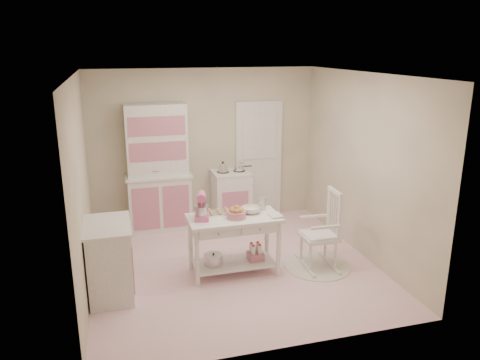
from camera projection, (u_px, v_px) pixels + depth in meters
name	position (u px, v px, depth m)	size (l,w,h in m)	color
room_shell	(233.00, 150.00, 6.02)	(3.84, 3.84, 2.62)	pink
door	(259.00, 160.00, 8.17)	(0.82, 0.05, 2.04)	white
hutch	(158.00, 168.00, 7.52)	(1.06, 0.50, 2.08)	white
stove	(231.00, 197.00, 7.94)	(0.62, 0.57, 0.92)	white
base_cabinet	(110.00, 260.00, 5.62)	(0.54, 0.84, 0.92)	white
lace_rug	(317.00, 266.00, 6.47)	(0.92, 0.92, 0.01)	white
rocking_chair	(319.00, 229.00, 6.32)	(0.48, 0.72, 1.10)	white
work_table	(234.00, 245.00, 6.18)	(1.20, 0.60, 0.80)	white
stand_mixer	(201.00, 207.00, 5.94)	(0.20, 0.28, 0.34)	#D95B93
cookie_tray	(219.00, 213.00, 6.20)	(0.34, 0.24, 0.02)	silver
bread_basket	(236.00, 215.00, 6.02)	(0.25, 0.25, 0.09)	#C5718A
mixing_bowl	(251.00, 210.00, 6.20)	(0.26, 0.26, 0.08)	silver
metal_pitcher	(262.00, 204.00, 6.31)	(0.10, 0.10, 0.17)	silver
recipe_book	(270.00, 216.00, 6.08)	(0.16, 0.21, 0.02)	silver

